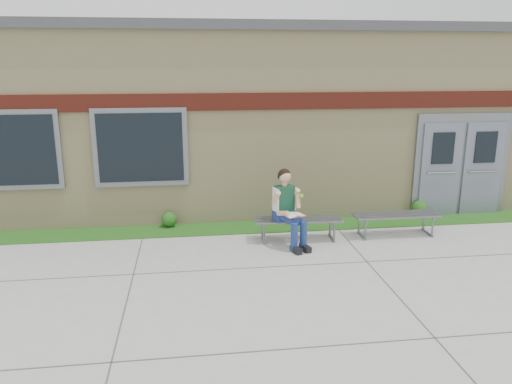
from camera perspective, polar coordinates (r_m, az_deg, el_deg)
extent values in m
plane|color=#9E9E99|center=(8.29, 7.16, -9.61)|extent=(80.00, 80.00, 0.00)
cube|color=#164E14|center=(10.65, 3.64, -3.86)|extent=(16.00, 0.80, 0.02)
cube|color=beige|center=(13.51, 0.96, 8.80)|extent=(16.00, 6.00, 4.00)
cube|color=#3F3F42|center=(13.46, 1.00, 17.73)|extent=(16.20, 6.20, 0.20)
cube|color=maroon|center=(10.49, 3.48, 10.34)|extent=(16.00, 0.06, 0.35)
cube|color=slate|center=(10.97, -26.18, 4.30)|extent=(1.90, 0.08, 1.60)
cube|color=black|center=(10.93, -26.24, 4.26)|extent=(1.70, 0.04, 1.40)
cube|color=slate|center=(10.44, -13.04, 4.98)|extent=(1.90, 0.08, 1.60)
cube|color=black|center=(10.40, -13.06, 4.95)|extent=(1.70, 0.04, 1.40)
cube|color=slate|center=(12.09, 22.35, 2.90)|extent=(2.20, 0.08, 2.30)
cube|color=slate|center=(11.83, 20.31, 2.35)|extent=(0.92, 0.06, 2.10)
cube|color=slate|center=(12.33, 24.44, 2.42)|extent=(0.92, 0.06, 2.10)
cube|color=slate|center=(9.74, 4.83, -3.11)|extent=(1.73, 0.58, 0.03)
cube|color=slate|center=(9.69, 0.86, -4.59)|extent=(0.07, 0.47, 0.39)
cube|color=slate|center=(9.98, 8.63, -4.19)|extent=(0.07, 0.47, 0.39)
cube|color=slate|center=(10.34, 15.73, -2.52)|extent=(1.73, 0.49, 0.03)
cube|color=slate|center=(10.16, 12.04, -3.98)|extent=(0.05, 0.48, 0.39)
cube|color=slate|center=(10.70, 19.06, -3.53)|extent=(0.05, 0.48, 0.39)
cube|color=navy|center=(9.60, 3.16, -2.69)|extent=(0.44, 0.37, 0.18)
cube|color=#0F371B|center=(9.49, 3.25, -0.77)|extent=(0.40, 0.32, 0.50)
sphere|color=#DEA47A|center=(9.37, 3.32, 1.80)|extent=(0.29, 0.29, 0.23)
sphere|color=black|center=(9.39, 3.26, 1.96)|extent=(0.31, 0.31, 0.24)
cylinder|color=navy|center=(9.32, 3.48, -3.11)|extent=(0.30, 0.49, 0.16)
cylinder|color=navy|center=(9.41, 4.53, -2.94)|extent=(0.30, 0.49, 0.16)
cylinder|color=navy|center=(9.20, 4.38, -5.18)|extent=(0.13, 0.13, 0.55)
cylinder|color=navy|center=(9.30, 5.44, -4.99)|extent=(0.13, 0.13, 0.55)
cube|color=black|center=(9.22, 4.60, -6.61)|extent=(0.19, 0.30, 0.11)
cube|color=black|center=(9.31, 5.65, -6.40)|extent=(0.19, 0.30, 0.11)
cylinder|color=#DEA47A|center=(9.32, 2.34, -0.63)|extent=(0.17, 0.26, 0.29)
cylinder|color=#DEA47A|center=(9.52, 4.54, -0.33)|extent=(0.17, 0.26, 0.29)
cube|color=white|center=(9.22, 4.43, -2.60)|extent=(0.40, 0.34, 0.02)
cube|color=#E15459|center=(9.23, 4.43, -2.68)|extent=(0.40, 0.35, 0.01)
sphere|color=#6BB630|center=(9.41, 5.19, -0.46)|extent=(0.09, 0.09, 0.09)
sphere|color=#164E14|center=(10.66, -9.90, -3.09)|extent=(0.32, 0.32, 0.32)
sphere|color=#164E14|center=(11.78, 18.17, -1.78)|extent=(0.36, 0.36, 0.36)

